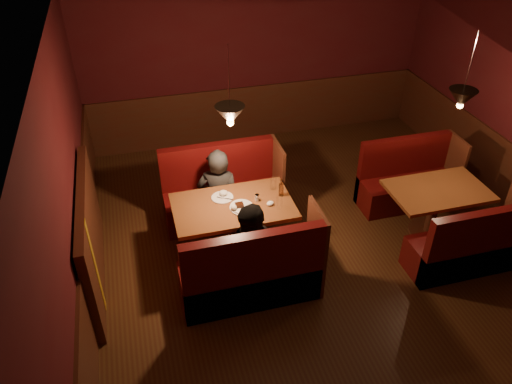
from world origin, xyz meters
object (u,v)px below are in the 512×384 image
object	(u,v)px
main_bench_far	(223,195)
second_bench_near	(468,250)
second_bench_far	(406,183)
diner_a	(218,180)
second_table	(436,201)
main_table	(235,216)
main_bench_near	(253,277)
diner_b	(255,239)

from	to	relation	value
main_bench_far	second_bench_near	world-z (taller)	main_bench_far
second_bench_far	diner_a	xyz separation A→B (m)	(-2.85, 0.09, 0.49)
second_table	main_table	bearing A→B (deg)	173.98
diner_a	second_bench_far	bearing A→B (deg)	-164.53
main_bench_near	diner_a	distance (m)	1.52
diner_a	second_table	bearing A→B (deg)	-179.93
second_bench_far	diner_a	size ratio (longest dim) A/B	0.89
main_table	main_bench_near	distance (m)	0.90
main_bench_near	diner_a	xyz separation A→B (m)	(-0.10, 1.44, 0.46)
second_table	diner_a	distance (m)	2.97
main_bench_far	diner_a	bearing A→B (deg)	-110.57
main_table	diner_a	distance (m)	0.62
second_bench_near	diner_b	xyz separation A→B (m)	(-2.69, 0.38, 0.45)
second_bench_near	main_bench_near	bearing A→B (deg)	175.55
main_bench_far	diner_a	xyz separation A→B (m)	(-0.10, -0.27, 0.46)
main_bench_far	diner_b	distance (m)	1.60
main_table	second_table	distance (m)	2.75
second_bench_far	main_table	bearing A→B (deg)	-169.85
main_bench_far	second_bench_far	size ratio (longest dim) A/B	1.15
main_table	second_bench_near	size ratio (longest dim) A/B	1.04
second_table	diner_b	xyz separation A→B (m)	(-2.66, -0.40, 0.24)
main_bench_near	second_table	bearing A→B (deg)	11.83
second_bench_near	diner_a	world-z (taller)	diner_a
main_bench_far	second_bench_far	distance (m)	2.78
main_table	diner_a	world-z (taller)	diner_a
main_bench_far	diner_b	size ratio (longest dim) A/B	1.06
main_table	second_bench_far	world-z (taller)	main_table
main_bench_far	main_table	bearing A→B (deg)	-91.05
main_bench_near	diner_b	xyz separation A→B (m)	(0.06, 0.17, 0.42)
main_table	second_table	bearing A→B (deg)	-6.02
main_bench_far	second_table	xyz separation A→B (m)	(2.72, -1.15, 0.19)
second_bench_near	diner_a	size ratio (longest dim) A/B	0.89
second_table	diner_b	distance (m)	2.70
main_bench_near	second_bench_near	xyz separation A→B (m)	(2.75, -0.21, -0.03)
main_table	main_bench_near	size ratio (longest dim) A/B	0.91
second_bench_far	diner_b	bearing A→B (deg)	-156.22
diner_a	diner_b	distance (m)	1.28
main_bench_far	second_table	distance (m)	2.96
main_bench_near	second_bench_far	world-z (taller)	main_bench_near
second_bench_far	second_bench_near	world-z (taller)	same
main_table	main_bench_near	world-z (taller)	main_bench_near
diner_a	diner_b	bearing A→B (deg)	114.61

